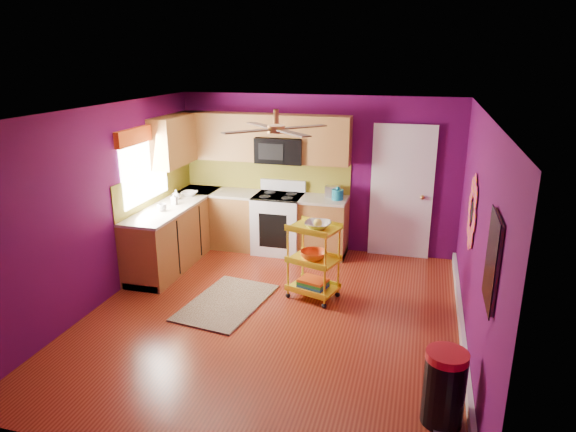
% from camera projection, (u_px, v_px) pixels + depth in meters
% --- Properties ---
extents(ground, '(5.00, 5.00, 0.00)m').
position_uv_depth(ground, '(273.00, 317.00, 6.32)').
color(ground, maroon).
rests_on(ground, ground).
extents(room_envelope, '(4.54, 5.04, 2.52)m').
position_uv_depth(room_envelope, '(274.00, 189.00, 5.82)').
color(room_envelope, '#500946').
rests_on(room_envelope, ground).
extents(lower_cabinets, '(2.81, 2.31, 0.94)m').
position_uv_depth(lower_cabinets, '(225.00, 228.00, 8.19)').
color(lower_cabinets, brown).
rests_on(lower_cabinets, ground).
extents(electric_range, '(0.76, 0.66, 1.13)m').
position_uv_depth(electric_range, '(279.00, 223.00, 8.31)').
color(electric_range, white).
rests_on(electric_range, ground).
extents(upper_cabinetry, '(2.80, 2.30, 1.26)m').
position_uv_depth(upper_cabinetry, '(236.00, 140.00, 8.08)').
color(upper_cabinetry, brown).
rests_on(upper_cabinetry, ground).
extents(left_window, '(0.08, 1.35, 1.08)m').
position_uv_depth(left_window, '(144.00, 154.00, 7.31)').
color(left_window, white).
rests_on(left_window, ground).
extents(panel_door, '(0.95, 0.11, 2.15)m').
position_uv_depth(panel_door, '(401.00, 194.00, 7.95)').
color(panel_door, white).
rests_on(panel_door, ground).
extents(right_wall_art, '(0.04, 2.74, 1.04)m').
position_uv_depth(right_wall_art, '(480.00, 230.00, 5.02)').
color(right_wall_art, black).
rests_on(right_wall_art, ground).
extents(ceiling_fan, '(1.01, 1.01, 0.26)m').
position_uv_depth(ceiling_fan, '(276.00, 128.00, 5.81)').
color(ceiling_fan, '#BF8C3F').
rests_on(ceiling_fan, ground).
extents(shag_rug, '(1.05, 1.52, 0.02)m').
position_uv_depth(shag_rug, '(227.00, 302.00, 6.66)').
color(shag_rug, black).
rests_on(shag_rug, ground).
extents(rolling_cart, '(0.72, 0.61, 1.11)m').
position_uv_depth(rolling_cart, '(314.00, 258.00, 6.65)').
color(rolling_cart, yellow).
rests_on(rolling_cart, ground).
extents(trash_can, '(0.38, 0.40, 0.69)m').
position_uv_depth(trash_can, '(444.00, 388.00, 4.42)').
color(trash_can, black).
rests_on(trash_can, ground).
extents(teal_kettle, '(0.18, 0.18, 0.21)m').
position_uv_depth(teal_kettle, '(338.00, 194.00, 7.91)').
color(teal_kettle, '#13758E').
rests_on(teal_kettle, lower_cabinets).
extents(toaster, '(0.22, 0.15, 0.18)m').
position_uv_depth(toaster, '(332.00, 191.00, 8.05)').
color(toaster, beige).
rests_on(toaster, lower_cabinets).
extents(soap_bottle_a, '(0.08, 0.08, 0.18)m').
position_uv_depth(soap_bottle_a, '(174.00, 199.00, 7.66)').
color(soap_bottle_a, '#EA3F72').
rests_on(soap_bottle_a, lower_cabinets).
extents(soap_bottle_b, '(0.12, 0.12, 0.16)m').
position_uv_depth(soap_bottle_b, '(176.00, 195.00, 7.92)').
color(soap_bottle_b, white).
rests_on(soap_bottle_b, lower_cabinets).
extents(counter_dish, '(0.25, 0.25, 0.06)m').
position_uv_depth(counter_dish, '(189.00, 194.00, 8.16)').
color(counter_dish, white).
rests_on(counter_dish, lower_cabinets).
extents(counter_cup, '(0.13, 0.13, 0.10)m').
position_uv_depth(counter_cup, '(162.00, 207.00, 7.35)').
color(counter_cup, white).
rests_on(counter_cup, lower_cabinets).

